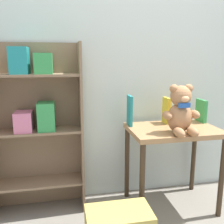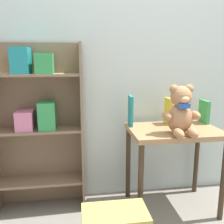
{
  "view_description": "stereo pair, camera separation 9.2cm",
  "coord_description": "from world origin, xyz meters",
  "px_view_note": "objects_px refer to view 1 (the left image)",
  "views": [
    {
      "loc": [
        -0.69,
        -0.8,
        1.19
      ],
      "look_at": [
        -0.33,
        0.99,
        0.8
      ],
      "focal_mm": 40.0,
      "sensor_mm": 36.0,
      "label": 1
    },
    {
      "loc": [
        -0.6,
        -0.82,
        1.19
      ],
      "look_at": [
        -0.33,
        0.99,
        0.8
      ],
      "focal_mm": 40.0,
      "sensor_mm": 36.0,
      "label": 2
    }
  ],
  "objects_px": {
    "book_standing_yellow": "(166,111)",
    "book_standing_green": "(201,111)",
    "teddy_bear": "(181,111)",
    "bookshelf_side": "(36,119)",
    "book_standing_teal": "(130,111)",
    "display_table": "(173,140)"
  },
  "relations": [
    {
      "from": "book_standing_teal",
      "to": "book_standing_yellow",
      "type": "xyz_separation_m",
      "value": [
        0.31,
        -0.0,
        -0.01
      ]
    },
    {
      "from": "teddy_bear",
      "to": "book_standing_teal",
      "type": "distance_m",
      "value": 0.41
    },
    {
      "from": "display_table",
      "to": "book_standing_green",
      "type": "height_order",
      "value": "book_standing_green"
    },
    {
      "from": "teddy_bear",
      "to": "book_standing_teal",
      "type": "bearing_deg",
      "value": 136.59
    },
    {
      "from": "book_standing_teal",
      "to": "book_standing_green",
      "type": "height_order",
      "value": "book_standing_teal"
    },
    {
      "from": "book_standing_teal",
      "to": "display_table",
      "type": "bearing_deg",
      "value": -22.95
    },
    {
      "from": "bookshelf_side",
      "to": "book_standing_yellow",
      "type": "xyz_separation_m",
      "value": [
        1.04,
        -0.04,
        0.03
      ]
    },
    {
      "from": "book_standing_yellow",
      "to": "book_standing_green",
      "type": "height_order",
      "value": "book_standing_yellow"
    },
    {
      "from": "teddy_bear",
      "to": "book_standing_green",
      "type": "relative_size",
      "value": 1.85
    },
    {
      "from": "bookshelf_side",
      "to": "book_standing_yellow",
      "type": "height_order",
      "value": "bookshelf_side"
    },
    {
      "from": "book_standing_teal",
      "to": "book_standing_green",
      "type": "relative_size",
      "value": 1.27
    },
    {
      "from": "book_standing_teal",
      "to": "book_standing_yellow",
      "type": "bearing_deg",
      "value": 1.79
    },
    {
      "from": "display_table",
      "to": "book_standing_yellow",
      "type": "bearing_deg",
      "value": 90.0
    },
    {
      "from": "display_table",
      "to": "book_standing_green",
      "type": "distance_m",
      "value": 0.4
    },
    {
      "from": "teddy_bear",
      "to": "book_standing_yellow",
      "type": "height_order",
      "value": "teddy_bear"
    },
    {
      "from": "book_standing_green",
      "to": "book_standing_yellow",
      "type": "bearing_deg",
      "value": 179.36
    },
    {
      "from": "bookshelf_side",
      "to": "teddy_bear",
      "type": "xyz_separation_m",
      "value": [
        1.03,
        -0.32,
        0.08
      ]
    },
    {
      "from": "book_standing_yellow",
      "to": "book_standing_green",
      "type": "xyz_separation_m",
      "value": [
        0.31,
        -0.0,
        -0.01
      ]
    },
    {
      "from": "bookshelf_side",
      "to": "book_standing_teal",
      "type": "relative_size",
      "value": 5.46
    },
    {
      "from": "teddy_bear",
      "to": "bookshelf_side",
      "type": "bearing_deg",
      "value": 162.57
    },
    {
      "from": "book_standing_yellow",
      "to": "book_standing_teal",
      "type": "bearing_deg",
      "value": 178.74
    },
    {
      "from": "display_table",
      "to": "book_standing_teal",
      "type": "height_order",
      "value": "book_standing_teal"
    }
  ]
}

